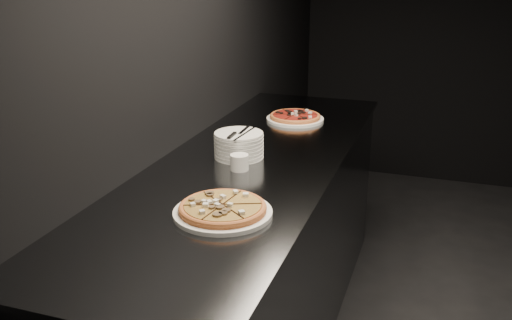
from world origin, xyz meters
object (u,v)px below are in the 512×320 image
(plate_stack, at_px, (239,145))
(ramekin, at_px, (239,162))
(pizza_tomato, at_px, (295,117))
(cutlery, at_px, (239,133))
(pizza_mushroom, at_px, (223,209))
(counter, at_px, (252,255))

(plate_stack, bearing_deg, ramekin, -68.67)
(pizza_tomato, height_order, cutlery, cutlery)
(pizza_mushroom, height_order, cutlery, cutlery)
(plate_stack, bearing_deg, cutlery, -62.38)
(counter, relative_size, ramekin, 33.09)
(pizza_tomato, xyz_separation_m, plate_stack, (-0.07, -0.64, 0.04))
(counter, relative_size, pizza_tomato, 7.22)
(pizza_tomato, bearing_deg, pizza_mushroom, -86.20)
(plate_stack, relative_size, ramekin, 2.82)
(pizza_mushroom, relative_size, ramekin, 5.19)
(plate_stack, bearing_deg, pizza_mushroom, -74.73)
(counter, distance_m, ramekin, 0.51)
(cutlery, height_order, ramekin, cutlery)
(pizza_mushroom, relative_size, cutlery, 1.73)
(counter, height_order, plate_stack, plate_stack)
(ramekin, bearing_deg, counter, 88.59)
(cutlery, xyz_separation_m, ramekin, (0.05, -0.13, -0.08))
(plate_stack, bearing_deg, counter, -7.23)
(plate_stack, relative_size, cutlery, 0.94)
(counter, xyz_separation_m, pizza_mushroom, (0.09, -0.56, 0.48))
(pizza_tomato, relative_size, plate_stack, 1.63)
(counter, xyz_separation_m, ramekin, (-0.00, -0.14, 0.49))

